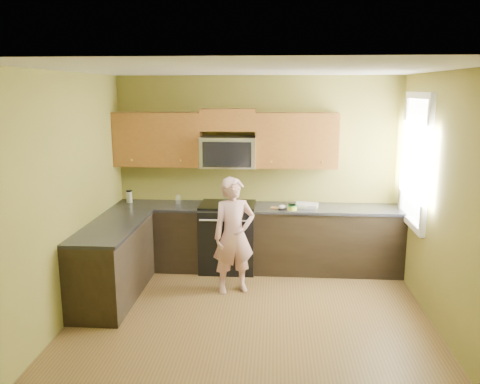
# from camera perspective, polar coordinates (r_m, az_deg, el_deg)

# --- Properties ---
(floor) EXTENTS (4.00, 4.00, 0.00)m
(floor) POSITION_cam_1_polar(r_m,az_deg,el_deg) (5.49, 1.12, -15.26)
(floor) COLOR brown
(floor) RESTS_ON ground
(ceiling) EXTENTS (4.00, 4.00, 0.00)m
(ceiling) POSITION_cam_1_polar(r_m,az_deg,el_deg) (4.89, 1.25, 14.16)
(ceiling) COLOR white
(ceiling) RESTS_ON ground
(wall_back) EXTENTS (4.00, 0.00, 4.00)m
(wall_back) POSITION_cam_1_polar(r_m,az_deg,el_deg) (6.98, 2.06, 2.37)
(wall_back) COLOR olive
(wall_back) RESTS_ON ground
(wall_front) EXTENTS (4.00, 0.00, 4.00)m
(wall_front) POSITION_cam_1_polar(r_m,az_deg,el_deg) (3.11, -0.81, -9.97)
(wall_front) COLOR olive
(wall_front) RESTS_ON ground
(wall_left) EXTENTS (0.00, 4.00, 4.00)m
(wall_left) POSITION_cam_1_polar(r_m,az_deg,el_deg) (5.50, -20.12, -0.99)
(wall_left) COLOR olive
(wall_left) RESTS_ON ground
(wall_right) EXTENTS (0.00, 4.00, 4.00)m
(wall_right) POSITION_cam_1_polar(r_m,az_deg,el_deg) (5.31, 23.29, -1.68)
(wall_right) COLOR olive
(wall_right) RESTS_ON ground
(cabinet_back_run) EXTENTS (4.00, 0.60, 0.88)m
(cabinet_back_run) POSITION_cam_1_polar(r_m,az_deg,el_deg) (6.90, 1.91, -5.52)
(cabinet_back_run) COLOR black
(cabinet_back_run) RESTS_ON floor
(cabinet_left_run) EXTENTS (0.60, 1.60, 0.88)m
(cabinet_left_run) POSITION_cam_1_polar(r_m,az_deg,el_deg) (6.17, -14.66, -8.06)
(cabinet_left_run) COLOR black
(cabinet_left_run) RESTS_ON floor
(countertop_back) EXTENTS (4.00, 0.62, 0.04)m
(countertop_back) POSITION_cam_1_polar(r_m,az_deg,el_deg) (6.77, 1.93, -1.83)
(countertop_back) COLOR black
(countertop_back) RESTS_ON cabinet_back_run
(countertop_left) EXTENTS (0.62, 1.60, 0.04)m
(countertop_left) POSITION_cam_1_polar(r_m,az_deg,el_deg) (6.03, -14.80, -3.95)
(countertop_left) COLOR black
(countertop_left) RESTS_ON cabinet_left_run
(stove) EXTENTS (0.76, 0.65, 0.95)m
(stove) POSITION_cam_1_polar(r_m,az_deg,el_deg) (6.89, -1.43, -5.23)
(stove) COLOR black
(stove) RESTS_ON floor
(microwave) EXTENTS (0.76, 0.40, 0.42)m
(microwave) POSITION_cam_1_polar(r_m,az_deg,el_deg) (6.79, -1.37, 2.96)
(microwave) COLOR silver
(microwave) RESTS_ON wall_back
(upper_cab_left) EXTENTS (1.22, 0.33, 0.75)m
(upper_cab_left) POSITION_cam_1_polar(r_m,az_deg,el_deg) (6.99, -9.46, 3.06)
(upper_cab_left) COLOR brown
(upper_cab_left) RESTS_ON wall_back
(upper_cab_right) EXTENTS (1.12, 0.33, 0.75)m
(upper_cab_right) POSITION_cam_1_polar(r_m,az_deg,el_deg) (6.80, 6.57, 2.90)
(upper_cab_right) COLOR brown
(upper_cab_right) RESTS_ON wall_back
(upper_cab_over_mw) EXTENTS (0.76, 0.33, 0.30)m
(upper_cab_over_mw) POSITION_cam_1_polar(r_m,az_deg,el_deg) (6.76, -1.37, 8.46)
(upper_cab_over_mw) COLOR brown
(upper_cab_over_mw) RESTS_ON wall_back
(window) EXTENTS (0.06, 1.06, 1.66)m
(window) POSITION_cam_1_polar(r_m,az_deg,el_deg) (6.38, 19.91, 3.47)
(window) COLOR white
(window) RESTS_ON wall_right
(woman) EXTENTS (0.63, 0.52, 1.46)m
(woman) POSITION_cam_1_polar(r_m,az_deg,el_deg) (6.06, -0.73, -5.12)
(woman) COLOR #CB6C65
(woman) RESTS_ON floor
(frying_pan) EXTENTS (0.37, 0.50, 0.06)m
(frying_pan) POSITION_cam_1_polar(r_m,az_deg,el_deg) (6.74, -1.03, -1.45)
(frying_pan) COLOR black
(frying_pan) RESTS_ON stove
(butter_tub) EXTENTS (0.14, 0.14, 0.09)m
(butter_tub) POSITION_cam_1_polar(r_m,az_deg,el_deg) (6.58, 6.15, -2.10)
(butter_tub) COLOR #D2D738
(butter_tub) RESTS_ON countertop_back
(toast_slice) EXTENTS (0.13, 0.13, 0.01)m
(toast_slice) POSITION_cam_1_polar(r_m,az_deg,el_deg) (6.64, 4.06, -1.88)
(toast_slice) COLOR #B27F47
(toast_slice) RESTS_ON countertop_back
(napkin_a) EXTENTS (0.12, 0.13, 0.06)m
(napkin_a) POSITION_cam_1_polar(r_m,az_deg,el_deg) (6.60, 4.96, -1.77)
(napkin_a) COLOR silver
(napkin_a) RESTS_ON countertop_back
(napkin_b) EXTENTS (0.14, 0.15, 0.07)m
(napkin_b) POSITION_cam_1_polar(r_m,az_deg,el_deg) (6.69, 7.62, -1.62)
(napkin_b) COLOR silver
(napkin_b) RESTS_ON countertop_back
(dish_towel) EXTENTS (0.34, 0.29, 0.05)m
(dish_towel) POSITION_cam_1_polar(r_m,az_deg,el_deg) (6.76, 7.81, -1.56)
(dish_towel) COLOR silver
(dish_towel) RESTS_ON countertop_back
(travel_mug) EXTENTS (0.11, 0.11, 0.18)m
(travel_mug) POSITION_cam_1_polar(r_m,az_deg,el_deg) (7.15, -12.80, -1.21)
(travel_mug) COLOR silver
(travel_mug) RESTS_ON countertop_back
(glass_c) EXTENTS (0.07, 0.07, 0.12)m
(glass_c) POSITION_cam_1_polar(r_m,az_deg,el_deg) (6.97, -7.25, -0.84)
(glass_c) COLOR silver
(glass_c) RESTS_ON countertop_back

